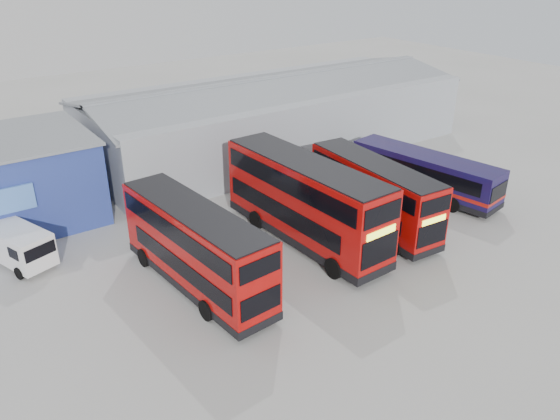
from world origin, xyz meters
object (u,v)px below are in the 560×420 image
at_px(maintenance_shed, 276,116).
at_px(double_decker_left, 196,249).
at_px(panel_van, 16,243).
at_px(double_decker_centre, 305,202).
at_px(double_decker_right, 373,195).
at_px(single_decker_blue, 424,174).

relative_size(maintenance_shed, double_decker_left, 3.01).
xyz_separation_m(double_decker_left, panel_van, (-6.70, 7.48, -0.97)).
relative_size(double_decker_left, double_decker_centre, 0.89).
height_order(maintenance_shed, panel_van, maintenance_shed).
relative_size(double_decker_left, double_decker_right, 1.05).
xyz_separation_m(double_decker_left, double_decker_centre, (7.04, 0.72, 0.28)).
bearing_deg(double_decker_centre, double_decker_left, -176.27).
xyz_separation_m(double_decker_centre, panel_van, (-13.74, 6.76, -1.25)).
height_order(single_decker_blue, panel_van, single_decker_blue).
xyz_separation_m(maintenance_shed, double_decker_centre, (-7.88, -14.20, -0.23)).
relative_size(maintenance_shed, double_decker_centre, 2.68).
distance_m(maintenance_shed, single_decker_blue, 13.86).
distance_m(double_decker_right, single_decker_blue, 6.36).
height_order(double_decker_left, double_decker_centre, double_decker_centre).
bearing_deg(single_decker_blue, maintenance_shed, -88.71).
bearing_deg(maintenance_shed, panel_van, -161.00).
bearing_deg(panel_van, double_decker_left, -67.44).
bearing_deg(maintenance_shed, double_decker_centre, -119.02).
bearing_deg(double_decker_right, single_decker_blue, 17.88).
relative_size(double_decker_left, single_decker_blue, 0.96).
xyz_separation_m(maintenance_shed, double_decker_left, (-14.92, -14.93, -0.51)).
distance_m(double_decker_centre, single_decker_blue, 10.56).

